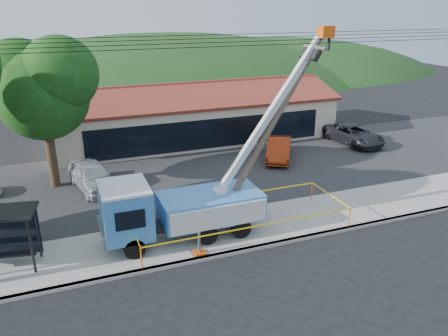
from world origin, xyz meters
TOP-DOWN VIEW (x-y plane):
  - ground at (0.00, 0.00)m, footprint 120.00×120.00m
  - curb at (0.00, 2.10)m, footprint 60.00×0.25m
  - sidewalk at (0.00, 4.00)m, footprint 60.00×4.00m
  - parking_lot at (0.00, 12.00)m, footprint 60.00×12.00m
  - strip_mall at (4.00, 19.98)m, footprint 22.50×8.53m
  - tree_lot at (-7.00, 13.00)m, footprint 6.30×5.60m
  - hill_center at (10.00, 55.00)m, footprint 89.60×64.00m
  - hill_east at (30.00, 55.00)m, footprint 72.80×52.00m
  - utility_truck at (-1.66, 4.19)m, footprint 10.94×3.98m
  - leaning_pole at (2.96, 4.19)m, footprint 5.65×1.79m
  - bus_shelter at (-8.94, 4.45)m, footprint 2.89×2.07m
  - caution_tape at (1.26, 3.92)m, footprint 10.30×3.53m
  - car_silver at (-4.87, 11.70)m, footprint 2.93×5.07m
  - car_red at (7.91, 12.49)m, footprint 3.68×4.73m
  - car_dark at (15.16, 13.70)m, footprint 2.93×5.55m

SIDE VIEW (x-z plane):
  - ground at x=0.00m, z-range 0.00..0.00m
  - hill_center at x=10.00m, z-range -16.00..16.00m
  - hill_east at x=30.00m, z-range -13.00..13.00m
  - car_silver at x=-4.87m, z-range -0.81..0.81m
  - car_red at x=7.91m, z-range -0.75..0.75m
  - car_dark at x=15.16m, z-range -0.74..0.74m
  - parking_lot at x=0.00m, z-range 0.00..0.10m
  - curb at x=0.00m, z-range 0.00..0.15m
  - sidewalk at x=0.00m, z-range 0.00..0.15m
  - caution_tape at x=1.26m, z-range 0.39..1.41m
  - utility_truck at x=-1.66m, z-range -2.92..6.45m
  - strip_mall at x=4.00m, z-range -0.46..4.22m
  - bus_shelter at x=-8.94m, z-range 0.75..3.31m
  - leaning_pole at x=2.96m, z-range 0.52..9.79m
  - tree_lot at x=-7.00m, z-range 1.74..10.68m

